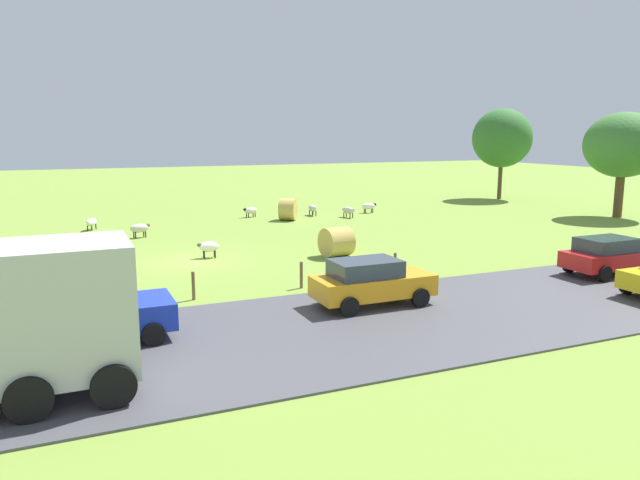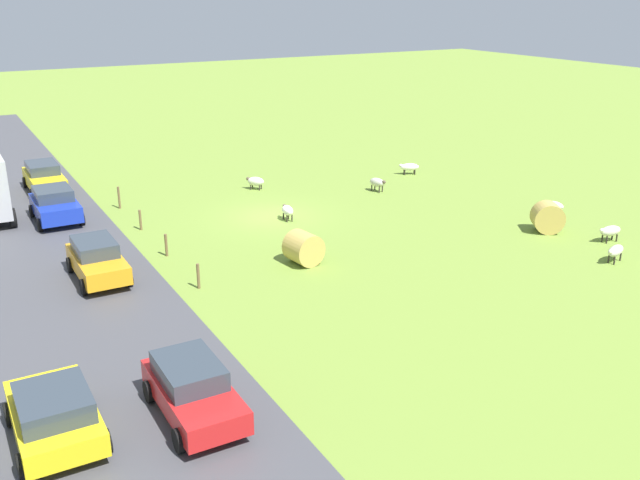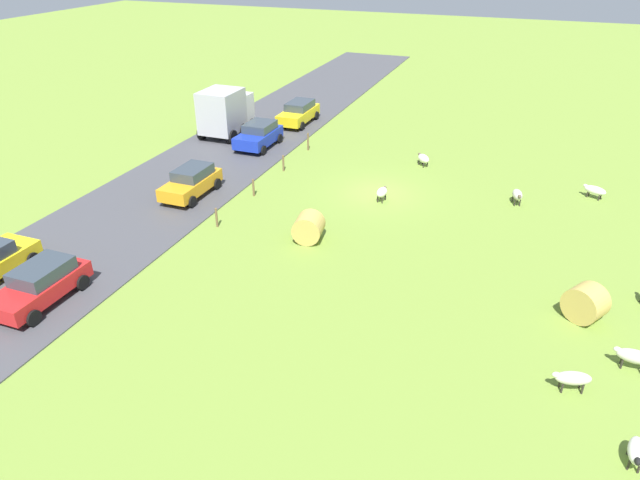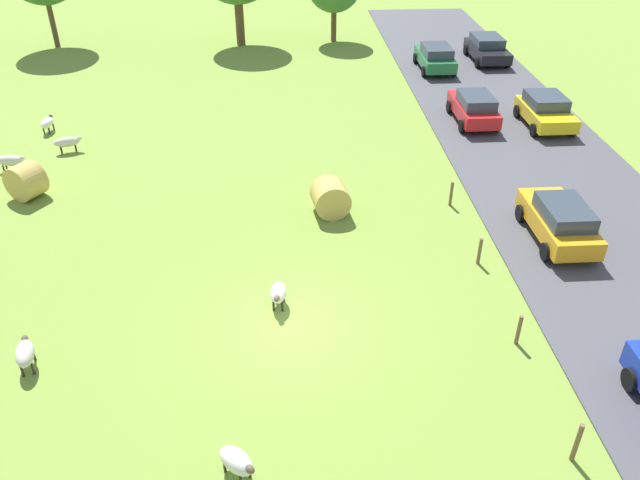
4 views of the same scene
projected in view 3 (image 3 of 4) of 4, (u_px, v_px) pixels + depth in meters
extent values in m
plane|color=olive|center=(379.00, 193.00, 32.43)|extent=(160.00, 160.00, 0.00)
cube|color=#47474C|center=(205.00, 166.00, 36.03)|extent=(8.00, 80.00, 0.06)
ellipsoid|color=beige|center=(635.00, 356.00, 19.17)|extent=(1.19, 0.56, 0.49)
ellipsoid|color=silver|center=(617.00, 349.00, 19.32)|extent=(0.27, 0.20, 0.20)
cylinder|color=#2D2823|center=(621.00, 364.00, 19.35)|extent=(0.07, 0.07, 0.35)
cylinder|color=#2D2823|center=(621.00, 360.00, 19.56)|extent=(0.07, 0.07, 0.35)
ellipsoid|color=beige|center=(517.00, 195.00, 30.90)|extent=(0.75, 1.15, 0.50)
ellipsoid|color=brown|center=(520.00, 196.00, 30.41)|extent=(0.24, 0.30, 0.20)
cylinder|color=#2D2823|center=(520.00, 203.00, 30.81)|extent=(0.07, 0.07, 0.37)
cylinder|color=#2D2823|center=(515.00, 203.00, 30.84)|extent=(0.07, 0.07, 0.37)
cylinder|color=#2D2823|center=(518.00, 199.00, 31.32)|extent=(0.07, 0.07, 0.37)
cylinder|color=#2D2823|center=(513.00, 198.00, 31.34)|extent=(0.07, 0.07, 0.37)
ellipsoid|color=silver|center=(423.00, 159.00, 35.98)|extent=(1.07, 1.08, 0.52)
ellipsoid|color=brown|center=(420.00, 154.00, 36.31)|extent=(0.31, 0.31, 0.20)
cylinder|color=#2D2823|center=(419.00, 162.00, 36.32)|extent=(0.07, 0.07, 0.30)
cylinder|color=#2D2823|center=(423.00, 162.00, 36.42)|extent=(0.07, 0.07, 0.30)
cylinder|color=#2D2823|center=(423.00, 165.00, 35.88)|extent=(0.07, 0.07, 0.30)
cylinder|color=#2D2823|center=(427.00, 165.00, 35.97)|extent=(0.07, 0.07, 0.30)
ellipsoid|color=white|center=(637.00, 451.00, 15.72)|extent=(0.56, 1.08, 0.47)
ellipsoid|color=black|center=(638.00, 461.00, 15.28)|extent=(0.20, 0.27, 0.20)
cylinder|color=#2D2823|center=(639.00, 469.00, 15.61)|extent=(0.07, 0.07, 0.32)
cylinder|color=#2D2823|center=(628.00, 465.00, 15.71)|extent=(0.07, 0.07, 0.32)
cylinder|color=#2D2823|center=(639.00, 453.00, 16.06)|extent=(0.07, 0.07, 0.32)
cylinder|color=#2D2823|center=(629.00, 450.00, 16.16)|extent=(0.07, 0.07, 0.32)
ellipsoid|color=white|center=(382.00, 192.00, 31.22)|extent=(0.59, 0.96, 0.50)
ellipsoid|color=brown|center=(385.00, 188.00, 31.50)|extent=(0.20, 0.28, 0.20)
cylinder|color=#2D2823|center=(381.00, 196.00, 31.64)|extent=(0.07, 0.07, 0.35)
cylinder|color=#2D2823|center=(385.00, 197.00, 31.53)|extent=(0.07, 0.07, 0.35)
cylinder|color=#2D2823|center=(378.00, 199.00, 31.25)|extent=(0.07, 0.07, 0.35)
cylinder|color=#2D2823|center=(382.00, 200.00, 31.14)|extent=(0.07, 0.07, 0.35)
ellipsoid|color=white|center=(595.00, 190.00, 31.57)|extent=(1.27, 0.92, 0.46)
ellipsoid|color=silver|center=(586.00, 186.00, 31.88)|extent=(0.31, 0.27, 0.20)
cylinder|color=#2D2823|center=(587.00, 195.00, 31.86)|extent=(0.07, 0.07, 0.31)
cylinder|color=#2D2823|center=(589.00, 193.00, 32.01)|extent=(0.07, 0.07, 0.31)
cylinder|color=#2D2823|center=(599.00, 198.00, 31.45)|extent=(0.07, 0.07, 0.31)
cylinder|color=#2D2823|center=(601.00, 197.00, 31.60)|extent=(0.07, 0.07, 0.31)
ellipsoid|color=beige|center=(573.00, 378.00, 18.25)|extent=(1.25, 0.77, 0.46)
ellipsoid|color=silver|center=(556.00, 375.00, 18.24)|extent=(0.30, 0.25, 0.20)
cylinder|color=#2D2823|center=(562.00, 388.00, 18.33)|extent=(0.07, 0.07, 0.35)
cylinder|color=#2D2823|center=(560.00, 383.00, 18.55)|extent=(0.07, 0.07, 0.35)
cylinder|color=#2D2823|center=(582.00, 389.00, 18.29)|extent=(0.07, 0.07, 0.35)
cylinder|color=#2D2823|center=(580.00, 384.00, 18.51)|extent=(0.07, 0.07, 0.35)
cylinder|color=tan|center=(309.00, 227.00, 27.16)|extent=(1.57, 1.46, 1.40)
cylinder|color=tan|center=(585.00, 303.00, 21.56)|extent=(1.81, 1.67, 1.47)
cylinder|color=brown|center=(308.00, 142.00, 38.52)|extent=(0.12, 0.12, 1.21)
cylinder|color=brown|center=(283.00, 163.00, 35.21)|extent=(0.12, 0.12, 1.02)
cylinder|color=brown|center=(253.00, 188.00, 31.86)|extent=(0.12, 0.12, 1.02)
cylinder|color=brown|center=(217.00, 218.00, 28.50)|extent=(0.12, 0.12, 1.03)
cube|color=white|center=(236.00, 108.00, 41.89)|extent=(2.46, 1.20, 2.30)
cube|color=#B2B2B7|center=(222.00, 111.00, 40.04)|extent=(2.46, 2.95, 2.93)
cylinder|color=black|center=(223.00, 121.00, 42.83)|extent=(0.30, 0.96, 0.96)
cylinder|color=black|center=(252.00, 125.00, 42.06)|extent=(0.30, 0.96, 0.96)
cylinder|color=black|center=(214.00, 126.00, 41.73)|extent=(0.30, 0.96, 0.96)
cylinder|color=black|center=(243.00, 130.00, 40.96)|extent=(0.30, 0.96, 0.96)
cylinder|color=black|center=(202.00, 133.00, 40.40)|extent=(0.30, 0.96, 0.96)
cylinder|color=black|center=(232.00, 137.00, 39.63)|extent=(0.30, 0.96, 0.96)
cube|color=#1933B2|center=(258.00, 137.00, 38.87)|extent=(1.96, 4.01, 0.77)
cube|color=#333D47|center=(260.00, 127.00, 38.80)|extent=(1.73, 2.20, 0.56)
cylinder|color=black|center=(263.00, 150.00, 37.68)|extent=(0.22, 0.64, 0.64)
cylinder|color=black|center=(237.00, 147.00, 38.29)|extent=(0.22, 0.64, 0.64)
cylinder|color=black|center=(279.00, 138.00, 39.81)|extent=(0.22, 0.64, 0.64)
cylinder|color=black|center=(254.00, 135.00, 40.43)|extent=(0.22, 0.64, 0.64)
cylinder|color=black|center=(32.00, 259.00, 25.15)|extent=(0.22, 0.64, 0.64)
cube|color=red|center=(40.00, 288.00, 22.53)|extent=(1.76, 4.05, 0.66)
cube|color=#333D47|center=(42.00, 271.00, 22.49)|extent=(1.55, 2.23, 0.56)
cylinder|color=black|center=(33.00, 318.00, 21.33)|extent=(0.22, 0.64, 0.64)
cylinder|color=black|center=(82.00, 282.00, 23.49)|extent=(0.22, 0.64, 0.64)
cylinder|color=black|center=(49.00, 274.00, 24.04)|extent=(0.22, 0.64, 0.64)
cube|color=orange|center=(191.00, 185.00, 31.69)|extent=(1.73, 4.08, 0.70)
cube|color=#333D47|center=(193.00, 172.00, 31.63)|extent=(1.52, 2.24, 0.56)
cylinder|color=black|center=(192.00, 202.00, 30.50)|extent=(0.22, 0.64, 0.64)
cylinder|color=black|center=(165.00, 197.00, 31.04)|extent=(0.22, 0.64, 0.64)
cylinder|color=black|center=(217.00, 184.00, 32.67)|extent=(0.22, 0.64, 0.64)
cylinder|color=black|center=(191.00, 180.00, 33.21)|extent=(0.22, 0.64, 0.64)
cube|color=yellow|center=(298.00, 115.00, 43.67)|extent=(1.83, 4.55, 0.76)
cube|color=#333D47|center=(300.00, 105.00, 43.63)|extent=(1.61, 2.50, 0.56)
cylinder|color=black|center=(302.00, 126.00, 42.35)|extent=(0.22, 0.64, 0.64)
cylinder|color=black|center=(280.00, 123.00, 42.93)|extent=(0.22, 0.64, 0.64)
cylinder|color=black|center=(316.00, 116.00, 44.78)|extent=(0.22, 0.64, 0.64)
cylinder|color=black|center=(295.00, 113.00, 45.35)|extent=(0.22, 0.64, 0.64)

